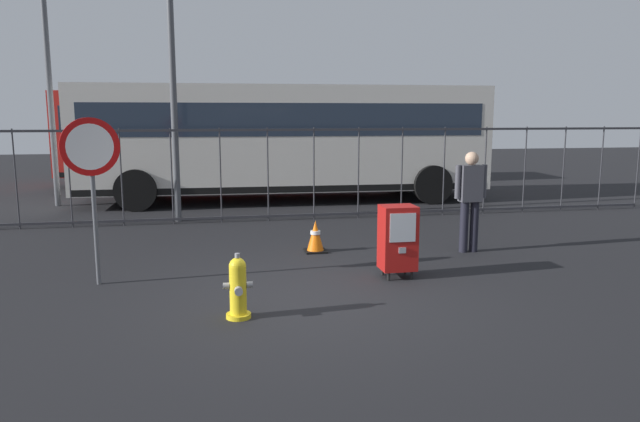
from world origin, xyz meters
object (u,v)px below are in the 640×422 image
at_px(traffic_cone, 315,237).
at_px(street_light_near_left, 46,40).
at_px(newspaper_box_primary, 398,238).
at_px(pedestrian, 470,196).
at_px(stop_sign, 92,166).
at_px(bus_far, 225,132).
at_px(bus_near, 284,136).
at_px(fire_hydrant, 238,288).

bearing_deg(traffic_cone, street_light_near_left, 131.52).
bearing_deg(newspaper_box_primary, pedestrian, 37.37).
bearing_deg(stop_sign, bus_far, 79.93).
xyz_separation_m(stop_sign, street_light_near_left, (-2.24, 7.49, 2.44)).
distance_m(newspaper_box_primary, bus_far, 12.52).
height_order(traffic_cone, bus_near, bus_near).
distance_m(fire_hydrant, street_light_near_left, 10.68).
bearing_deg(newspaper_box_primary, bus_near, 94.06).
bearing_deg(bus_far, street_light_near_left, -130.83).
height_order(pedestrian, bus_far, bus_far).
height_order(newspaper_box_primary, stop_sign, stop_sign).
bearing_deg(traffic_cone, bus_far, 96.00).
bearing_deg(pedestrian, traffic_cone, 169.29).
distance_m(newspaper_box_primary, stop_sign, 4.22).
xyz_separation_m(newspaper_box_primary, pedestrian, (1.67, 1.27, 0.38)).
bearing_deg(bus_far, traffic_cone, -80.08).
bearing_deg(fire_hydrant, stop_sign, 136.54).
bearing_deg(traffic_cone, fire_hydrant, -115.55).
height_order(stop_sign, bus_far, bus_far).
bearing_deg(bus_far, stop_sign, -96.15).
xyz_separation_m(bus_near, bus_far, (-1.40, 4.50, 0.00)).
relative_size(newspaper_box_primary, bus_far, 0.10).
xyz_separation_m(stop_sign, bus_far, (2.11, 11.88, 0.11)).
xyz_separation_m(newspaper_box_primary, traffic_cone, (-0.85, 1.75, -0.31)).
height_order(newspaper_box_primary, pedestrian, pedestrian).
xyz_separation_m(fire_hydrant, street_light_near_left, (-4.03, 9.18, 3.69)).
xyz_separation_m(newspaper_box_primary, bus_near, (-0.55, 7.81, 1.14)).
relative_size(fire_hydrant, bus_near, 0.07).
bearing_deg(pedestrian, bus_far, 108.17).
relative_size(newspaper_box_primary, bus_near, 0.10).
bearing_deg(newspaper_box_primary, bus_far, 99.03).
xyz_separation_m(traffic_cone, bus_far, (-1.11, 10.56, 1.45)).
bearing_deg(fire_hydrant, bus_near, 79.21).
height_order(fire_hydrant, bus_far, bus_far).
relative_size(stop_sign, bus_far, 0.21).
bearing_deg(fire_hydrant, traffic_cone, 64.45).
height_order(newspaper_box_primary, street_light_near_left, street_light_near_left).
bearing_deg(bus_near, traffic_cone, -90.81).
xyz_separation_m(pedestrian, traffic_cone, (-2.51, 0.48, -0.69)).
height_order(stop_sign, traffic_cone, stop_sign).
bearing_deg(fire_hydrant, newspaper_box_primary, 28.85).
bearing_deg(bus_far, newspaper_box_primary, -77.06).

